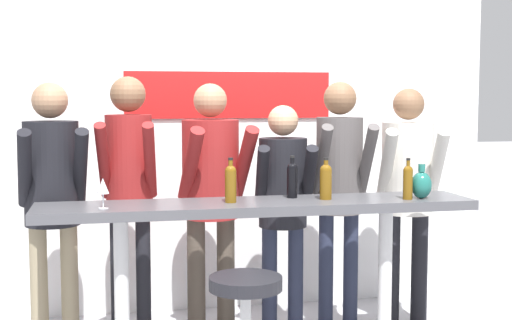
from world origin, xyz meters
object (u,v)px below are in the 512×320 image
Objects in this scene: person_center at (283,194)px; wine_glass_0 at (103,187)px; bar_stool at (246,320)px; wine_bottle_0 at (292,178)px; tasting_table at (258,228)px; person_center_right at (340,176)px; person_left at (129,176)px; person_far_left at (52,186)px; wine_bottle_1 at (408,181)px; wine_bottle_2 at (326,180)px; decorative_vase at (421,185)px; person_center_left at (211,182)px; person_right at (407,180)px; wine_bottle_3 at (231,182)px.

wine_glass_0 is (-1.21, -0.57, 0.15)m from person_center.
bar_stool is 2.63× the size of wine_bottle_0.
wine_bottle_0 reaches higher than bar_stool.
person_center_right is at bearing 36.07° from tasting_table.
person_left is 1.02× the size of person_center_right.
person_left reaches higher than person_far_left.
person_center is 0.90m from wine_bottle_1.
wine_bottle_1 is 0.99× the size of wine_bottle_2.
wine_bottle_0 is at bearing 166.05° from decorative_vase.
person_left is at bearing 1.11° from person_far_left.
person_right is at bearing -10.15° from person_center_left.
wine_bottle_0 is at bearing 148.55° from wine_bottle_2.
person_left is 1.09m from wine_bottle_0.
person_far_left is 8.01× the size of decorative_vase.
wine_glass_0 reaches higher than tasting_table.
tasting_table is at bearing -112.48° from person_center.
person_far_left is at bearing -171.54° from person_center.
wine_bottle_0 is at bearing 57.69° from bar_stool.
person_center_left is 1.09× the size of person_center.
bar_stool is at bearing -91.89° from wine_bottle_3.
person_far_left is 1.54m from wine_bottle_0.
wine_bottle_0 is 0.98× the size of wine_bottle_3.
decorative_vase is at bearing -35.54° from person_center_left.
wine_bottle_0 is at bearing -19.91° from person_far_left.
wine_bottle_2 is at bearing 42.63° from bar_stool.
wine_bottle_3 reaches higher than bar_stool.
decorative_vase is (1.25, -0.62, 0.03)m from person_center_left.
bar_stool is 0.40× the size of person_center_left.
wine_glass_0 is (-0.17, -0.61, 0.01)m from person_left.
person_right is at bearing 15.72° from wine_glass_0.
person_far_left is (-1.06, 1.03, 0.62)m from bar_stool.
bar_stool is 0.40× the size of person_center_right.
wine_bottle_1 is (-0.27, -0.62, 0.07)m from person_right.
wine_bottle_3 is at bearing 88.11° from bar_stool.
bar_stool is 1.54m from person_center_right.
wine_bottle_0 is at bearing -15.73° from person_left.
wine_glass_0 is at bearing -174.36° from tasting_table.
person_center_left is 8.00× the size of decorative_vase.
person_far_left is 0.50m from person_left.
decorative_vase is (1.23, 0.50, 0.64)m from bar_stool.
person_far_left is at bearing 156.83° from wine_bottle_3.
wine_bottle_3 is (-0.18, -0.01, 0.29)m from tasting_table.
wine_bottle_2 reaches higher than wine_glass_0.
person_center_left is 1.42m from person_right.
wine_bottle_3 reaches higher than wine_glass_0.
person_center reaches higher than wine_bottle_0.
bar_stool is 1.61m from person_far_left.
person_center is 0.96m from decorative_vase.
person_far_left reaches higher than wine_bottle_1.
person_right is at bearing 33.64° from wine_bottle_2.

